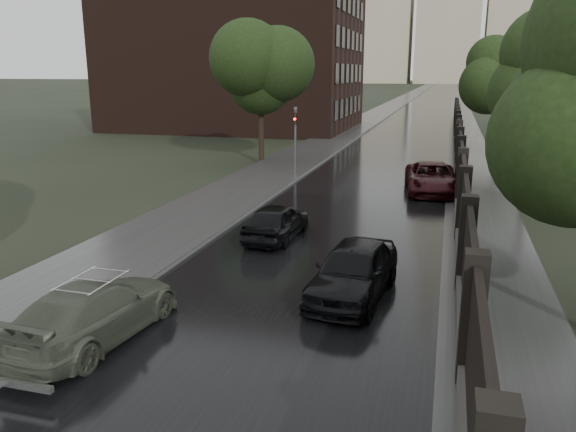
# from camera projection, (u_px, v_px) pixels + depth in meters

# --- Properties ---
(road) EXTENTS (8.00, 420.00, 0.02)m
(road) POSITION_uv_depth(u_px,v_px,m) (439.00, 90.00, 184.38)
(road) COLOR black
(road) RESTS_ON ground
(sidewalk_left) EXTENTS (4.00, 420.00, 0.16)m
(sidewalk_left) POSITION_uv_depth(u_px,v_px,m) (421.00, 90.00, 185.96)
(sidewalk_left) COLOR #2D2D2D
(sidewalk_left) RESTS_ON ground
(verge_right) EXTENTS (3.00, 420.00, 0.08)m
(verge_right) POSITION_uv_depth(u_px,v_px,m) (457.00, 90.00, 182.91)
(verge_right) COLOR #2D2D2D
(verge_right) RESTS_ON ground
(fence_right) EXTENTS (0.45, 75.72, 2.70)m
(fence_right) POSITION_uv_depth(u_px,v_px,m) (458.00, 150.00, 35.80)
(fence_right) COLOR #383533
(fence_right) RESTS_ON ground
(tree_left_far) EXTENTS (4.25, 4.25, 7.39)m
(tree_left_far) POSITION_uv_depth(u_px,v_px,m) (261.00, 82.00, 36.22)
(tree_left_far) COLOR black
(tree_left_far) RESTS_ON ground
(tree_right_b) EXTENTS (4.08, 4.08, 7.01)m
(tree_right_b) POSITION_uv_depth(u_px,v_px,m) (536.00, 93.00, 24.73)
(tree_right_b) COLOR black
(tree_right_b) RESTS_ON ground
(tree_right_c) EXTENTS (4.08, 4.08, 7.01)m
(tree_right_c) POSITION_uv_depth(u_px,v_px,m) (502.00, 85.00, 41.49)
(tree_right_c) COLOR black
(tree_right_c) RESTS_ON ground
(traffic_light) EXTENTS (0.16, 0.32, 4.00)m
(traffic_light) POSITION_uv_depth(u_px,v_px,m) (295.00, 136.00, 31.29)
(traffic_light) COLOR #59595E
(traffic_light) RESTS_ON ground
(brick_building) EXTENTS (24.00, 18.00, 20.00)m
(brick_building) POSITION_uv_depth(u_px,v_px,m) (237.00, 31.00, 58.18)
(brick_building) COLOR black
(brick_building) RESTS_ON ground
(stalinist_tower) EXTENTS (92.00, 30.00, 159.00)m
(stalinist_tower) POSITION_uv_depth(u_px,v_px,m) (450.00, 4.00, 277.22)
(stalinist_tower) COLOR tan
(stalinist_tower) RESTS_ON ground
(volga_sedan) EXTENTS (2.24, 4.83, 1.37)m
(volga_sedan) POSITION_uv_depth(u_px,v_px,m) (95.00, 311.00, 12.57)
(volga_sedan) COLOR #494F3F
(volga_sedan) RESTS_ON ground
(hatchback_left) EXTENTS (1.72, 3.95, 1.32)m
(hatchback_left) POSITION_uv_depth(u_px,v_px,m) (277.00, 221.00, 20.20)
(hatchback_left) COLOR black
(hatchback_left) RESTS_ON ground
(car_right_near) EXTENTS (2.23, 4.56, 1.50)m
(car_right_near) POSITION_uv_depth(u_px,v_px,m) (354.00, 270.00, 14.95)
(car_right_near) COLOR black
(car_right_near) RESTS_ON ground
(car_right_far) EXTENTS (3.09, 5.62, 1.49)m
(car_right_far) POSITION_uv_depth(u_px,v_px,m) (432.00, 178.00, 27.90)
(car_right_far) COLOR black
(car_right_far) RESTS_ON ground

